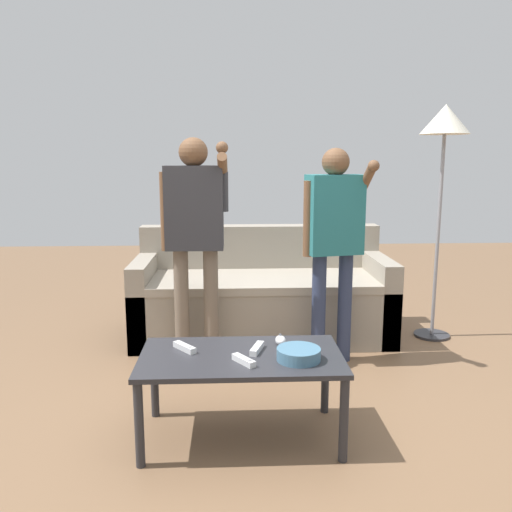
% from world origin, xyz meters
% --- Properties ---
extents(ground_plane, '(12.00, 12.00, 0.00)m').
position_xyz_m(ground_plane, '(0.00, 0.00, 0.00)').
color(ground_plane, brown).
extents(couch, '(2.01, 0.86, 0.86)m').
position_xyz_m(couch, '(0.05, 1.48, 0.31)').
color(couch, '#9E9384').
rests_on(couch, ground).
extents(coffee_table, '(1.02, 0.56, 0.45)m').
position_xyz_m(coffee_table, '(-0.15, -0.14, 0.39)').
color(coffee_table, '#2D2D33').
rests_on(coffee_table, ground).
extents(snack_bowl, '(0.22, 0.22, 0.06)m').
position_xyz_m(snack_bowl, '(0.13, -0.22, 0.48)').
color(snack_bowl, teal).
rests_on(snack_bowl, coffee_table).
extents(game_remote_nunchuk, '(0.06, 0.09, 0.05)m').
position_xyz_m(game_remote_nunchuk, '(0.06, -0.00, 0.47)').
color(game_remote_nunchuk, white).
rests_on(game_remote_nunchuk, coffee_table).
extents(floor_lamp, '(0.37, 0.37, 1.82)m').
position_xyz_m(floor_lamp, '(1.42, 1.35, 1.59)').
color(floor_lamp, '#2D2D33').
rests_on(floor_lamp, ground).
extents(player_left, '(0.46, 0.30, 1.56)m').
position_xyz_m(player_left, '(-0.44, 0.89, 0.98)').
color(player_left, '#756656').
rests_on(player_left, ground).
extents(player_right, '(0.47, 0.31, 1.49)m').
position_xyz_m(player_right, '(0.50, 0.86, 0.94)').
color(player_right, '#2D3856').
rests_on(player_right, ground).
extents(game_remote_wand_near, '(0.13, 0.15, 0.03)m').
position_xyz_m(game_remote_wand_near, '(-0.44, -0.06, 0.46)').
color(game_remote_wand_near, white).
rests_on(game_remote_wand_near, coffee_table).
extents(game_remote_wand_far, '(0.08, 0.16, 0.03)m').
position_xyz_m(game_remote_wand_far, '(-0.07, -0.09, 0.46)').
color(game_remote_wand_far, white).
rests_on(game_remote_wand_far, coffee_table).
extents(game_remote_wand_spare, '(0.12, 0.15, 0.03)m').
position_xyz_m(game_remote_wand_spare, '(-0.14, -0.25, 0.46)').
color(game_remote_wand_spare, white).
rests_on(game_remote_wand_spare, coffee_table).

